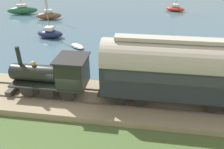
% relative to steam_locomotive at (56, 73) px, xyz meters
% --- Properties ---
extents(ground_plane, '(200.00, 200.00, 0.00)m').
position_rel_steam_locomotive_xyz_m(ground_plane, '(-0.39, -0.77, -2.30)').
color(ground_plane, '#476033').
extents(rail_embankment, '(4.85, 56.00, 0.61)m').
position_rel_steam_locomotive_xyz_m(rail_embankment, '(-0.00, -0.77, -2.05)').
color(rail_embankment, gray).
rests_on(rail_embankment, ground).
extents(steam_locomotive, '(2.35, 6.11, 3.57)m').
position_rel_steam_locomotive_xyz_m(steam_locomotive, '(0.00, 0.00, 0.00)').
color(steam_locomotive, black).
rests_on(steam_locomotive, rail_embankment).
extents(passenger_coach, '(2.45, 10.64, 4.75)m').
position_rel_steam_locomotive_xyz_m(passenger_coach, '(-0.00, -8.52, 0.91)').
color(passenger_coach, black).
rests_on(passenger_coach, rail_embankment).
extents(sailboat_red, '(3.04, 4.05, 7.59)m').
position_rel_steam_locomotive_xyz_m(sailboat_red, '(31.25, -11.99, -1.76)').
color(sailboat_red, '#B72D23').
rests_on(sailboat_red, harbor_water).
extents(sailboat_brown, '(2.45, 4.36, 8.26)m').
position_rel_steam_locomotive_xyz_m(sailboat_brown, '(22.13, 9.88, -1.62)').
color(sailboat_brown, brown).
rests_on(sailboat_brown, harbor_water).
extents(sailboat_green, '(2.88, 5.45, 6.01)m').
position_rel_steam_locomotive_xyz_m(sailboat_green, '(24.88, 16.04, -1.57)').
color(sailboat_green, '#236B42').
rests_on(sailboat_green, harbor_water).
extents(sailboat_navy, '(1.88, 3.54, 7.74)m').
position_rel_steam_locomotive_xyz_m(sailboat_navy, '(13.34, 6.10, -1.69)').
color(sailboat_navy, '#192347').
rests_on(sailboat_navy, harbor_water).
extents(rowboat_far_out, '(2.21, 2.29, 0.35)m').
position_rel_steam_locomotive_xyz_m(rowboat_far_out, '(10.43, 1.55, -2.12)').
color(rowboat_far_out, beige).
rests_on(rowboat_far_out, harbor_water).
extents(rowboat_off_pier, '(2.49, 2.17, 0.36)m').
position_rel_steam_locomotive_xyz_m(rowboat_off_pier, '(4.56, -9.58, -2.12)').
color(rowboat_off_pier, beige).
rests_on(rowboat_off_pier, harbor_water).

